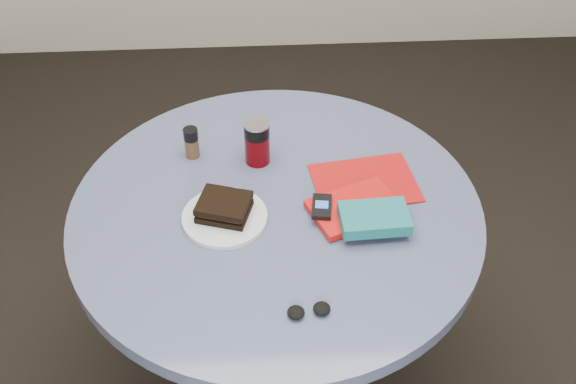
{
  "coord_description": "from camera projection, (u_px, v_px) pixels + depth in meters",
  "views": [
    {
      "loc": [
        -0.04,
        -1.26,
        1.95
      ],
      "look_at": [
        0.03,
        0.0,
        0.8
      ],
      "focal_mm": 45.0,
      "sensor_mm": 36.0,
      "label": 1
    }
  ],
  "objects": [
    {
      "name": "headphones",
      "position": [
        309.0,
        311.0,
        1.5
      ],
      "size": [
        0.1,
        0.05,
        0.02
      ],
      "color": "black",
      "rests_on": "table"
    },
    {
      "name": "soda_can",
      "position": [
        257.0,
        142.0,
        1.83
      ],
      "size": [
        0.08,
        0.08,
        0.12
      ],
      "color": "#580408",
      "rests_on": "table"
    },
    {
      "name": "pepper_grinder",
      "position": [
        192.0,
        142.0,
        1.86
      ],
      "size": [
        0.05,
        0.05,
        0.09
      ],
      "color": "#4B3320",
      "rests_on": "table"
    },
    {
      "name": "novel",
      "position": [
        374.0,
        218.0,
        1.66
      ],
      "size": [
        0.16,
        0.11,
        0.03
      ],
      "primitive_type": "cube",
      "rotation": [
        0.0,
        0.0,
        0.05
      ],
      "color": "#155E65",
      "rests_on": "red_book"
    },
    {
      "name": "plate",
      "position": [
        225.0,
        218.0,
        1.71
      ],
      "size": [
        0.22,
        0.22,
        0.01
      ],
      "primitive_type": "cylinder",
      "rotation": [
        0.0,
        0.0,
        -0.07
      ],
      "color": "silver",
      "rests_on": "table"
    },
    {
      "name": "ground",
      "position": [
        278.0,
        381.0,
        2.25
      ],
      "size": [
        4.0,
        4.0,
        0.0
      ],
      "primitive_type": "plane",
      "color": "black",
      "rests_on": "ground"
    },
    {
      "name": "mp3_player",
      "position": [
        322.0,
        207.0,
        1.7
      ],
      "size": [
        0.06,
        0.08,
        0.01
      ],
      "color": "black",
      "rests_on": "red_book"
    },
    {
      "name": "red_book",
      "position": [
        355.0,
        208.0,
        1.72
      ],
      "size": [
        0.24,
        0.2,
        0.02
      ],
      "primitive_type": "cube",
      "rotation": [
        0.0,
        0.0,
        0.38
      ],
      "color": "#AF100D",
      "rests_on": "magazine"
    },
    {
      "name": "sandwich",
      "position": [
        224.0,
        207.0,
        1.7
      ],
      "size": [
        0.14,
        0.13,
        0.04
      ],
      "color": "black",
      "rests_on": "plate"
    },
    {
      "name": "magazine",
      "position": [
        365.0,
        183.0,
        1.81
      ],
      "size": [
        0.28,
        0.22,
        0.0
      ],
      "primitive_type": "cube",
      "rotation": [
        0.0,
        0.0,
        0.14
      ],
      "color": "#9C0E0F",
      "rests_on": "table"
    },
    {
      "name": "table",
      "position": [
        276.0,
        254.0,
        1.85
      ],
      "size": [
        1.0,
        1.0,
        0.75
      ],
      "color": "black",
      "rests_on": "ground"
    }
  ]
}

